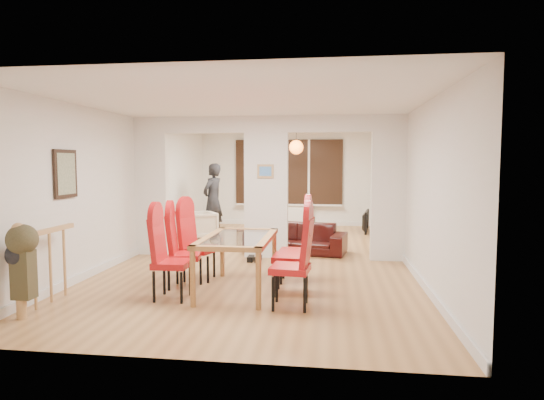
% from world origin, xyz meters
% --- Properties ---
extents(floor, '(5.00, 9.00, 0.01)m').
position_xyz_m(floor, '(0.00, 0.00, 0.00)').
color(floor, '#A97744').
rests_on(floor, ground).
extents(room_walls, '(5.00, 9.00, 2.60)m').
position_xyz_m(room_walls, '(0.00, 0.00, 1.30)').
color(room_walls, silver).
rests_on(room_walls, floor).
extents(divider_wall, '(5.00, 0.18, 2.60)m').
position_xyz_m(divider_wall, '(0.00, 0.00, 1.30)').
color(divider_wall, white).
rests_on(divider_wall, floor).
extents(bay_window_blinds, '(3.00, 0.08, 1.80)m').
position_xyz_m(bay_window_blinds, '(0.00, 4.44, 1.50)').
color(bay_window_blinds, black).
rests_on(bay_window_blinds, room_walls).
extents(radiator, '(1.40, 0.08, 0.50)m').
position_xyz_m(radiator, '(0.00, 4.40, 0.30)').
color(radiator, white).
rests_on(radiator, floor).
extents(pendant_light, '(0.36, 0.36, 0.36)m').
position_xyz_m(pendant_light, '(0.30, 3.30, 2.15)').
color(pendant_light, orange).
rests_on(pendant_light, room_walls).
extents(stair_newel, '(0.40, 1.20, 1.10)m').
position_xyz_m(stair_newel, '(-2.25, -3.20, 0.55)').
color(stair_newel, tan).
rests_on(stair_newel, floor).
extents(wall_poster, '(0.04, 0.52, 0.67)m').
position_xyz_m(wall_poster, '(-2.47, -2.40, 1.60)').
color(wall_poster, gray).
rests_on(wall_poster, room_walls).
extents(pillar_photo, '(0.30, 0.03, 0.25)m').
position_xyz_m(pillar_photo, '(0.00, -0.10, 1.60)').
color(pillar_photo, '#4C8CD8').
rests_on(pillar_photo, divider_wall).
extents(dining_table, '(0.91, 1.61, 0.76)m').
position_xyz_m(dining_table, '(-0.06, -2.28, 0.38)').
color(dining_table, '#A4713C').
rests_on(dining_table, floor).
extents(dining_chair_la, '(0.45, 0.45, 1.09)m').
position_xyz_m(dining_chair_la, '(-0.83, -2.75, 0.55)').
color(dining_chair_la, '#AD1114').
rests_on(dining_chair_la, floor).
extents(dining_chair_lb, '(0.49, 0.49, 1.07)m').
position_xyz_m(dining_chair_lb, '(-0.84, -2.22, 0.54)').
color(dining_chair_lb, '#AD1114').
rests_on(dining_chair_lb, floor).
extents(dining_chair_lc, '(0.53, 0.53, 1.09)m').
position_xyz_m(dining_chair_lc, '(-0.76, -1.77, 0.55)').
color(dining_chair_lc, '#AD1114').
rests_on(dining_chair_lc, floor).
extents(dining_chair_ra, '(0.49, 0.49, 1.13)m').
position_xyz_m(dining_chair_ra, '(0.71, -2.90, 0.57)').
color(dining_chair_ra, '#AD1114').
rests_on(dining_chair_ra, floor).
extents(dining_chair_rb, '(0.49, 0.49, 1.16)m').
position_xyz_m(dining_chair_rb, '(0.67, -2.32, 0.58)').
color(dining_chair_rb, '#AD1114').
rests_on(dining_chair_rb, floor).
extents(dining_chair_rc, '(0.44, 0.44, 1.06)m').
position_xyz_m(dining_chair_rc, '(0.65, -1.71, 0.53)').
color(dining_chair_rc, '#AD1114').
rests_on(dining_chair_rc, floor).
extents(sofa, '(2.05, 1.09, 0.57)m').
position_xyz_m(sofa, '(0.50, 0.53, 0.28)').
color(sofa, black).
rests_on(sofa, floor).
extents(armchair, '(0.94, 0.95, 0.63)m').
position_xyz_m(armchair, '(-1.81, 1.83, 0.32)').
color(armchair, beige).
rests_on(armchair, floor).
extents(person, '(0.74, 0.62, 1.74)m').
position_xyz_m(person, '(-1.66, 2.46, 0.87)').
color(person, black).
rests_on(person, floor).
extents(television, '(0.96, 0.25, 0.55)m').
position_xyz_m(television, '(2.00, 3.38, 0.27)').
color(television, black).
rests_on(television, floor).
extents(coffee_table, '(0.98, 0.64, 0.21)m').
position_xyz_m(coffee_table, '(0.55, 2.28, 0.10)').
color(coffee_table, black).
rests_on(coffee_table, floor).
extents(bottle, '(0.07, 0.07, 0.29)m').
position_xyz_m(bottle, '(0.79, 2.38, 0.35)').
color(bottle, '#143F19').
rests_on(bottle, coffee_table).
extents(bowl, '(0.22, 0.22, 0.05)m').
position_xyz_m(bowl, '(0.66, 2.21, 0.23)').
color(bowl, black).
rests_on(bowl, coffee_table).
extents(shoes, '(0.23, 0.25, 0.10)m').
position_xyz_m(shoes, '(-0.15, -0.41, 0.05)').
color(shoes, black).
rests_on(shoes, floor).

